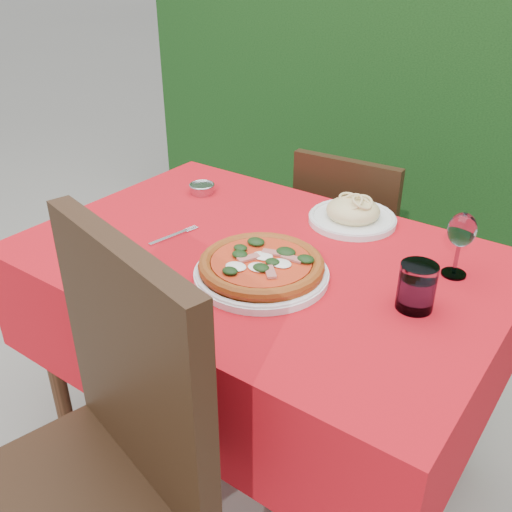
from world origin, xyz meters
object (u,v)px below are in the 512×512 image
Objects in this scene: water_glass at (416,289)px; steel_ramekin at (202,189)px; pasta_plate at (353,214)px; wine_glass at (462,233)px; fork at (169,237)px; pizza_plate at (261,268)px; chair_far at (350,245)px; chair_near at (89,468)px.

steel_ramekin is at bearing 164.80° from water_glass.
wine_glass is at bearing -19.35° from pasta_plate.
wine_glass reaches higher than fork.
pizza_plate is at bearing -142.36° from wine_glass.
chair_far reaches higher than steel_ramekin.
steel_ramekin is at bearing -169.52° from pasta_plate.
water_glass is (0.36, 0.10, 0.02)m from pizza_plate.
pasta_plate reaches higher than steel_ramekin.
wine_glass is 0.96× the size of fork.
pizza_plate is 3.01× the size of water_glass.
pasta_plate reaches higher than fork.
pasta_plate is at bearing 85.30° from pizza_plate.
fork is (-0.71, -0.27, -0.12)m from wine_glass.
water_glass reaches higher than pasta_plate.
fork is at bearing -133.00° from pasta_plate.
chair_far is (-0.12, 1.30, -0.12)m from chair_near.
chair_near is 4.07× the size of pasta_plate.
pasta_plate is 0.45m from water_glass.
pasta_plate is 0.51m from steel_ramekin.
water_glass is at bearing 16.54° from fork.
wine_glass is (0.02, 0.20, 0.07)m from water_glass.
steel_ramekin is at bearing 131.95° from chair_near.
water_glass is at bearing 15.33° from pizza_plate.
wine_glass reaches higher than water_glass.
pasta_plate is at bearing 160.65° from wine_glass.
chair_near is 1.01m from steel_ramekin.
chair_far is at bearing 109.18° from chair_near.
steel_ramekin is at bearing 145.56° from pizza_plate.
chair_far is at bearing 83.53° from fork.
pasta_plate is at bearing 111.12° from chair_far.
wine_glass reaches higher than pizza_plate.
steel_ramekin is (-0.47, 0.88, 0.16)m from chair_near.
chair_near reaches higher than fork.
water_glass is (0.36, 0.66, 0.20)m from chair_near.
chair_far is 10.98× the size of steel_ramekin.
pasta_plate reaches higher than pizza_plate.
wine_glass reaches higher than chair_far.
chair_near reaches higher than pizza_plate.
chair_far is 0.61m from steel_ramekin.
chair_far is at bearing 50.02° from steel_ramekin.
chair_near is at bearing -62.12° from steel_ramekin.
wine_glass is 0.77m from fork.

